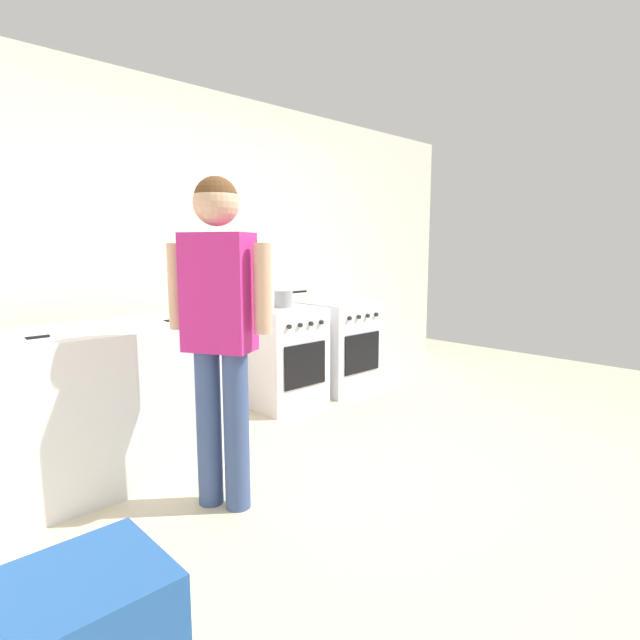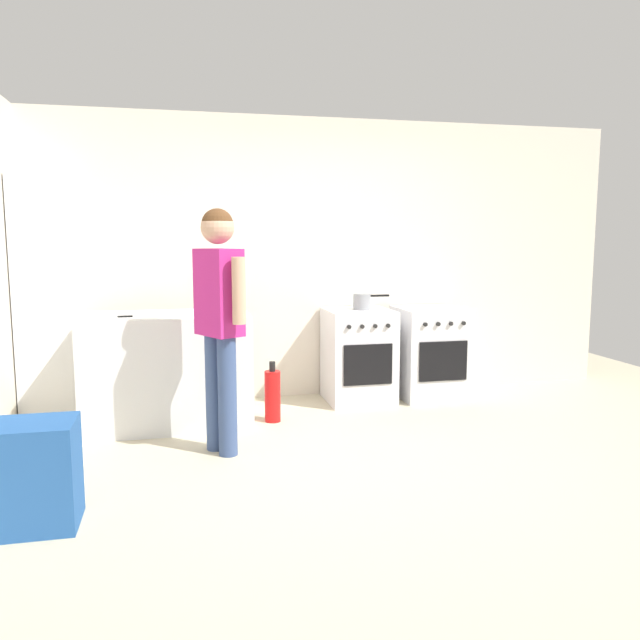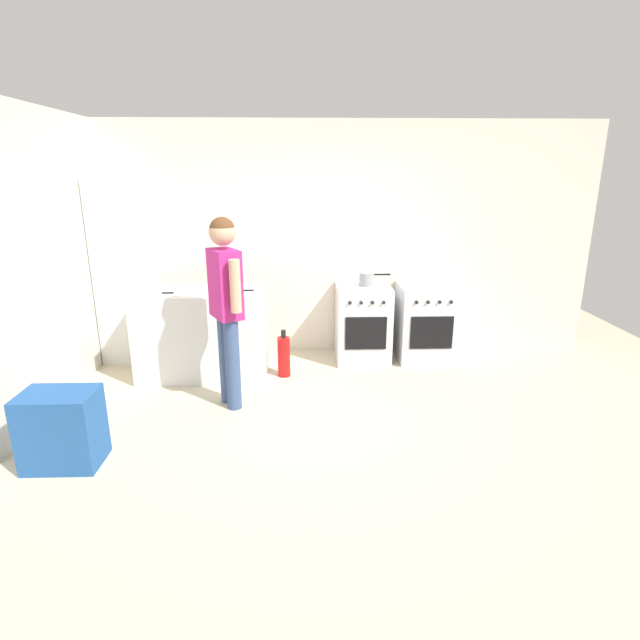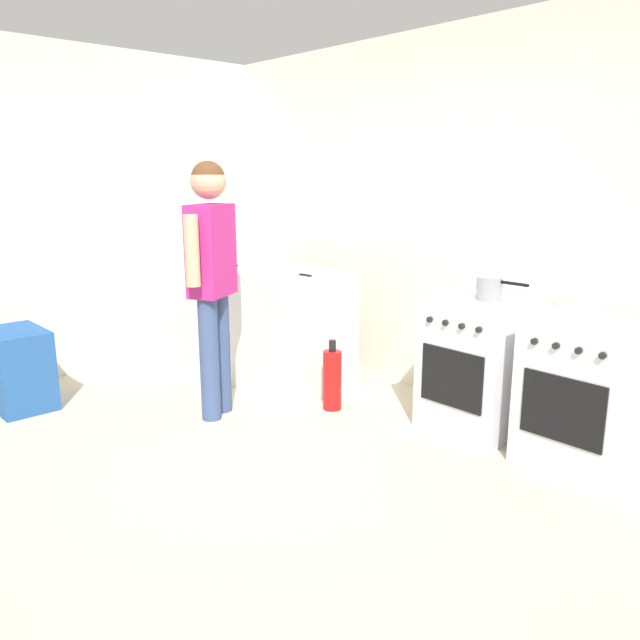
{
  "view_description": "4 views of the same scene",
  "coord_description": "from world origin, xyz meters",
  "px_view_note": "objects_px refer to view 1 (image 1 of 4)",
  "views": [
    {
      "loc": [
        -2.33,
        -1.7,
        1.35
      ],
      "look_at": [
        0.18,
        0.92,
        0.83
      ],
      "focal_mm": 28.0,
      "sensor_mm": 36.0,
      "label": 1
    },
    {
      "loc": [
        -1.25,
        -3.84,
        1.5
      ],
      "look_at": [
        -0.23,
        0.6,
        0.9
      ],
      "focal_mm": 35.0,
      "sensor_mm": 36.0,
      "label": 2
    },
    {
      "loc": [
        -0.29,
        -3.76,
        2.05
      ],
      "look_at": [
        -0.16,
        0.61,
        0.75
      ],
      "focal_mm": 28.0,
      "sensor_mm": 36.0,
      "label": 3
    },
    {
      "loc": [
        2.47,
        -1.77,
        1.62
      ],
      "look_at": [
        -0.12,
        0.62,
        0.79
      ],
      "focal_mm": 35.0,
      "sensor_mm": 36.0,
      "label": 4
    }
  ],
  "objects_px": {
    "oven_right": "(339,345)",
    "fire_extinguisher": "(228,416)",
    "person": "(219,314)",
    "knife_paring": "(31,338)",
    "pot": "(284,299)",
    "knife_chef": "(160,322)",
    "oven_left": "(282,356)"
  },
  "relations": [
    {
      "from": "oven_right",
      "to": "knife_chef",
      "type": "bearing_deg",
      "value": -168.2
    },
    {
      "from": "oven_right",
      "to": "fire_extinguisher",
      "type": "bearing_deg",
      "value": -163.13
    },
    {
      "from": "oven_right",
      "to": "fire_extinguisher",
      "type": "height_order",
      "value": "oven_right"
    },
    {
      "from": "oven_left",
      "to": "knife_paring",
      "type": "bearing_deg",
      "value": -166.05
    },
    {
      "from": "knife_chef",
      "to": "oven_right",
      "type": "bearing_deg",
      "value": 11.8
    },
    {
      "from": "knife_paring",
      "to": "fire_extinguisher",
      "type": "distance_m",
      "value": 1.35
    },
    {
      "from": "pot",
      "to": "person",
      "type": "distance_m",
      "value": 1.78
    },
    {
      "from": "knife_chef",
      "to": "person",
      "type": "distance_m",
      "value": 0.72
    },
    {
      "from": "oven_right",
      "to": "knife_chef",
      "type": "height_order",
      "value": "knife_chef"
    },
    {
      "from": "oven_left",
      "to": "pot",
      "type": "relative_size",
      "value": 2.49
    },
    {
      "from": "pot",
      "to": "person",
      "type": "xyz_separation_m",
      "value": [
        -1.36,
        -1.14,
        0.1
      ]
    },
    {
      "from": "person",
      "to": "oven_left",
      "type": "bearing_deg",
      "value": 40.46
    },
    {
      "from": "oven_right",
      "to": "fire_extinguisher",
      "type": "distance_m",
      "value": 1.66
    },
    {
      "from": "pot",
      "to": "fire_extinguisher",
      "type": "distance_m",
      "value": 1.25
    },
    {
      "from": "oven_left",
      "to": "oven_right",
      "type": "xyz_separation_m",
      "value": [
        0.71,
        0.0,
        0.0
      ]
    },
    {
      "from": "oven_right",
      "to": "knife_paring",
      "type": "bearing_deg",
      "value": -169.56
    },
    {
      "from": "oven_left",
      "to": "oven_right",
      "type": "relative_size",
      "value": 1.0
    },
    {
      "from": "oven_right",
      "to": "person",
      "type": "bearing_deg",
      "value": -150.89
    },
    {
      "from": "knife_chef",
      "to": "fire_extinguisher",
      "type": "relative_size",
      "value": 0.62
    },
    {
      "from": "knife_chef",
      "to": "knife_paring",
      "type": "xyz_separation_m",
      "value": [
        -0.73,
        -0.08,
        0.0
      ]
    },
    {
      "from": "pot",
      "to": "fire_extinguisher",
      "type": "relative_size",
      "value": 0.68
    },
    {
      "from": "knife_paring",
      "to": "person",
      "type": "bearing_deg",
      "value": -41.86
    },
    {
      "from": "person",
      "to": "fire_extinguisher",
      "type": "bearing_deg",
      "value": 55.0
    },
    {
      "from": "person",
      "to": "pot",
      "type": "bearing_deg",
      "value": 39.91
    },
    {
      "from": "fire_extinguisher",
      "to": "oven_right",
      "type": "bearing_deg",
      "value": 16.87
    },
    {
      "from": "oven_right",
      "to": "knife_paring",
      "type": "distance_m",
      "value": 2.82
    },
    {
      "from": "knife_chef",
      "to": "fire_extinguisher",
      "type": "bearing_deg",
      "value": -7.62
    },
    {
      "from": "pot",
      "to": "person",
      "type": "bearing_deg",
      "value": -140.09
    },
    {
      "from": "oven_right",
      "to": "pot",
      "type": "relative_size",
      "value": 2.49
    },
    {
      "from": "oven_right",
      "to": "pot",
      "type": "height_order",
      "value": "pot"
    },
    {
      "from": "knife_chef",
      "to": "person",
      "type": "bearing_deg",
      "value": -92.02
    },
    {
      "from": "knife_paring",
      "to": "person",
      "type": "height_order",
      "value": "person"
    }
  ]
}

